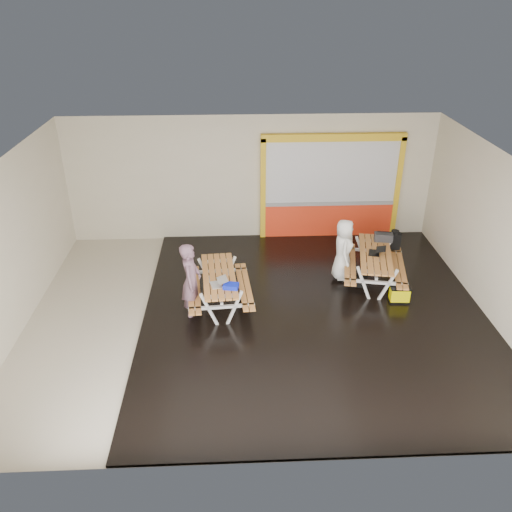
{
  "coord_description": "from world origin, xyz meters",
  "views": [
    {
      "loc": [
        -0.47,
        -9.53,
        6.51
      ],
      "look_at": [
        0.0,
        0.9,
        1.0
      ],
      "focal_mm": 36.41,
      "sensor_mm": 36.0,
      "label": 1
    }
  ],
  "objects_px": {
    "picnic_table_left": "(219,282)",
    "laptop_left": "(218,283)",
    "blue_pouch": "(231,286)",
    "toolbox": "(383,237)",
    "laptop_right": "(376,252)",
    "person_left": "(191,281)",
    "dark_case": "(358,281)",
    "backpack": "(394,240)",
    "picnic_table_right": "(375,260)",
    "person_right": "(343,249)",
    "fluke_bag": "(399,294)"
  },
  "relations": [
    {
      "from": "laptop_right",
      "to": "picnic_table_right",
      "type": "bearing_deg",
      "value": 100.06
    },
    {
      "from": "picnic_table_left",
      "to": "fluke_bag",
      "type": "relative_size",
      "value": 4.61
    },
    {
      "from": "backpack",
      "to": "dark_case",
      "type": "xyz_separation_m",
      "value": [
        -1.07,
        -0.93,
        -0.62
      ]
    },
    {
      "from": "picnic_table_right",
      "to": "laptop_left",
      "type": "height_order",
      "value": "laptop_left"
    },
    {
      "from": "picnic_table_right",
      "to": "backpack",
      "type": "bearing_deg",
      "value": 50.07
    },
    {
      "from": "picnic_table_left",
      "to": "laptop_left",
      "type": "bearing_deg",
      "value": -90.1
    },
    {
      "from": "picnic_table_right",
      "to": "laptop_right",
      "type": "distance_m",
      "value": 0.25
    },
    {
      "from": "laptop_right",
      "to": "blue_pouch",
      "type": "bearing_deg",
      "value": -158.22
    },
    {
      "from": "backpack",
      "to": "picnic_table_right",
      "type": "bearing_deg",
      "value": -129.93
    },
    {
      "from": "picnic_table_left",
      "to": "backpack",
      "type": "distance_m",
      "value": 4.7
    },
    {
      "from": "person_left",
      "to": "fluke_bag",
      "type": "height_order",
      "value": "person_left"
    },
    {
      "from": "laptop_right",
      "to": "person_left",
      "type": "bearing_deg",
      "value": -165.3
    },
    {
      "from": "person_left",
      "to": "dark_case",
      "type": "distance_m",
      "value": 4.11
    },
    {
      "from": "toolbox",
      "to": "fluke_bag",
      "type": "xyz_separation_m",
      "value": [
        0.04,
        -1.55,
        -0.7
      ]
    },
    {
      "from": "picnic_table_right",
      "to": "dark_case",
      "type": "height_order",
      "value": "picnic_table_right"
    },
    {
      "from": "person_right",
      "to": "laptop_left",
      "type": "distance_m",
      "value": 3.28
    },
    {
      "from": "dark_case",
      "to": "backpack",
      "type": "bearing_deg",
      "value": 41.02
    },
    {
      "from": "laptop_left",
      "to": "fluke_bag",
      "type": "distance_m",
      "value": 4.15
    },
    {
      "from": "fluke_bag",
      "to": "person_left",
      "type": "bearing_deg",
      "value": -176.94
    },
    {
      "from": "laptop_right",
      "to": "dark_case",
      "type": "xyz_separation_m",
      "value": [
        -0.39,
        -0.08,
        -0.75
      ]
    },
    {
      "from": "laptop_left",
      "to": "dark_case",
      "type": "height_order",
      "value": "laptop_left"
    },
    {
      "from": "blue_pouch",
      "to": "toolbox",
      "type": "distance_m",
      "value": 4.3
    },
    {
      "from": "picnic_table_right",
      "to": "person_right",
      "type": "relative_size",
      "value": 1.54
    },
    {
      "from": "person_right",
      "to": "laptop_left",
      "type": "height_order",
      "value": "person_right"
    },
    {
      "from": "laptop_right",
      "to": "dark_case",
      "type": "height_order",
      "value": "laptop_right"
    },
    {
      "from": "person_right",
      "to": "toolbox",
      "type": "distance_m",
      "value": 1.2
    },
    {
      "from": "backpack",
      "to": "dark_case",
      "type": "relative_size",
      "value": 1.11
    },
    {
      "from": "person_right",
      "to": "laptop_left",
      "type": "relative_size",
      "value": 3.69
    },
    {
      "from": "picnic_table_left",
      "to": "person_right",
      "type": "height_order",
      "value": "person_right"
    },
    {
      "from": "picnic_table_left",
      "to": "dark_case",
      "type": "distance_m",
      "value": 3.44
    },
    {
      "from": "picnic_table_right",
      "to": "laptop_right",
      "type": "height_order",
      "value": "laptop_right"
    },
    {
      "from": "person_right",
      "to": "fluke_bag",
      "type": "xyz_separation_m",
      "value": [
        1.13,
        -1.05,
        -0.63
      ]
    },
    {
      "from": "person_right",
      "to": "laptop_right",
      "type": "bearing_deg",
      "value": -97.6
    },
    {
      "from": "picnic_table_right",
      "to": "laptop_left",
      "type": "bearing_deg",
      "value": -160.99
    },
    {
      "from": "picnic_table_right",
      "to": "person_left",
      "type": "distance_m",
      "value": 4.45
    },
    {
      "from": "picnic_table_left",
      "to": "laptop_right",
      "type": "relative_size",
      "value": 4.57
    },
    {
      "from": "blue_pouch",
      "to": "laptop_right",
      "type": "bearing_deg",
      "value": 21.78
    },
    {
      "from": "toolbox",
      "to": "backpack",
      "type": "bearing_deg",
      "value": 27.83
    },
    {
      "from": "person_left",
      "to": "backpack",
      "type": "bearing_deg",
      "value": -62.04
    },
    {
      "from": "laptop_left",
      "to": "backpack",
      "type": "distance_m",
      "value": 4.86
    },
    {
      "from": "picnic_table_right",
      "to": "blue_pouch",
      "type": "relative_size",
      "value": 7.41
    },
    {
      "from": "toolbox",
      "to": "laptop_left",
      "type": "bearing_deg",
      "value": -154.68
    },
    {
      "from": "person_left",
      "to": "dark_case",
      "type": "relative_size",
      "value": 3.81
    },
    {
      "from": "picnic_table_right",
      "to": "person_left",
      "type": "relative_size",
      "value": 1.33
    },
    {
      "from": "backpack",
      "to": "person_left",
      "type": "bearing_deg",
      "value": -158.31
    },
    {
      "from": "backpack",
      "to": "blue_pouch",
      "type": "bearing_deg",
      "value": -151.62
    },
    {
      "from": "laptop_left",
      "to": "backpack",
      "type": "height_order",
      "value": "backpack"
    },
    {
      "from": "laptop_right",
      "to": "blue_pouch",
      "type": "distance_m",
      "value": 3.71
    },
    {
      "from": "picnic_table_left",
      "to": "laptop_left",
      "type": "relative_size",
      "value": 5.22
    },
    {
      "from": "laptop_left",
      "to": "person_left",
      "type": "bearing_deg",
      "value": 168.81
    }
  ]
}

